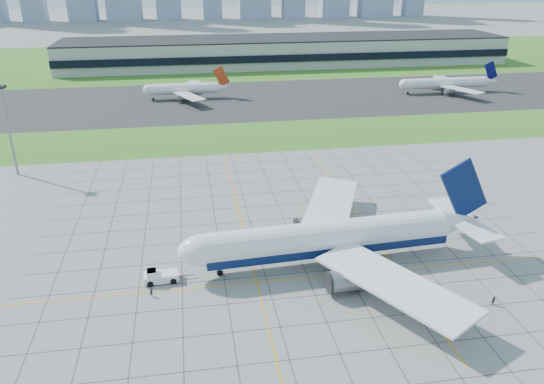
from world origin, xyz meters
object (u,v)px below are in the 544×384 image
Objects in this scene: crew_near at (151,292)px; light_mast at (7,120)px; distant_jet_2 at (446,83)px; distant_jet_1 at (185,89)px; pushback_tug at (160,276)px; airliner at (330,238)px; crew_far at (494,301)px.

light_mast is at bearing 82.82° from crew_near.
crew_near is at bearing -131.31° from distant_jet_2.
pushback_tug is at bearing -92.72° from distant_jet_1.
distant_jet_2 is at bearing 44.60° from pushback_tug.
light_mast reaches higher than airliner.
distant_jet_1 is 120.75m from distant_jet_2.
distant_jet_2 is (169.48, 78.38, -11.69)m from light_mast.
light_mast is 80.93m from crew_near.
crew_near is at bearing -59.35° from light_mast.
airliner is 33.93m from pushback_tug.
light_mast is 98.29m from airliner.
pushback_tug is at bearing -56.64° from light_mast.
distant_jet_2 is (94.00, 140.43, -1.03)m from airliner.
pushback_tug is 4.99m from crew_near.
crew_near is (-34.97, -6.32, -4.66)m from airliner.
light_mast is 0.60× the size of distant_jet_1.
crew_far is (100.38, -81.03, -15.30)m from light_mast.
light_mast is 99.48m from distant_jet_1.
crew_near is 61.19m from crew_far.
airliner is 37.63× the size of crew_near.
light_mast reaches higher than crew_near.
light_mast reaches higher than distant_jet_1.
airliner is 31.65m from crew_far.
distant_jet_1 reaches higher than pushback_tug.
crew_near is (-1.36, -4.79, -0.30)m from pushback_tug.
crew_far is at bearing -38.91° from light_mast.
crew_near is 195.40m from distant_jet_2.
light_mast reaches higher than pushback_tug.
crew_near is 0.04× the size of distant_jet_2.
airliner is at bearing -0.84° from pushback_tug.
airliner is 1.52× the size of distant_jet_1.
distant_jet_1 is at bearing 113.71° from crew_far.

